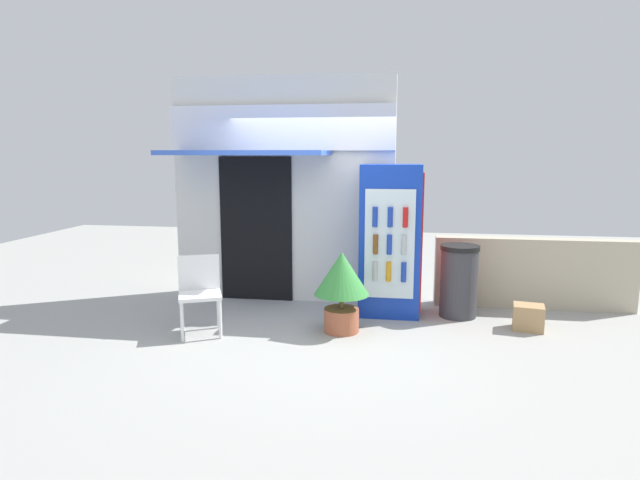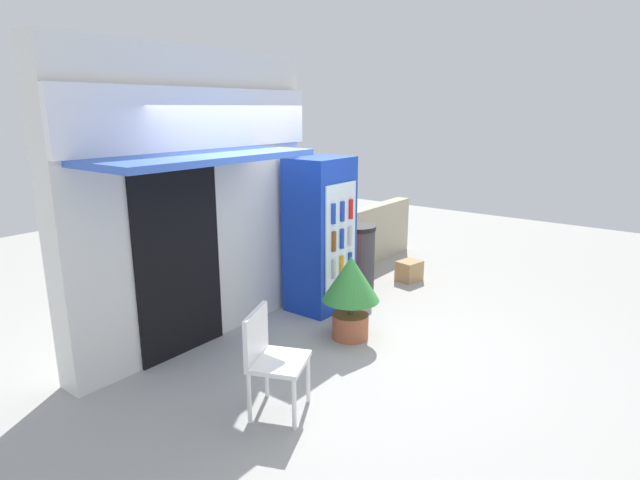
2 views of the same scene
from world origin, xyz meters
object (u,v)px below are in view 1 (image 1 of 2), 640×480
Objects in this scene: potted_plant_near_shop at (342,282)px; cardboard_box at (528,317)px; trash_bin at (459,281)px; drink_cooler at (391,240)px; plastic_chair at (200,288)px.

potted_plant_near_shop is 2.23m from cardboard_box.
cardboard_box is at bearing -28.06° from trash_bin.
drink_cooler is 5.60× the size of cardboard_box.
plastic_chair is (-2.13, -1.08, -0.43)m from drink_cooler.
cardboard_box is (0.76, -0.41, -0.31)m from trash_bin.
potted_plant_near_shop is at bearing 9.64° from plastic_chair.
trash_bin reaches higher than cardboard_box.
potted_plant_near_shop is 1.03× the size of trash_bin.
potted_plant_near_shop is (-0.53, -0.81, -0.37)m from drink_cooler.
drink_cooler is at bearing 56.85° from potted_plant_near_shop.
cardboard_box is (2.15, 0.40, -0.44)m from potted_plant_near_shop.
drink_cooler is at bearing 26.95° from plastic_chair.
plastic_chair is 1.62m from potted_plant_near_shop.
cardboard_box is at bearing 10.62° from potted_plant_near_shop.
drink_cooler is at bearing 165.91° from cardboard_box.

